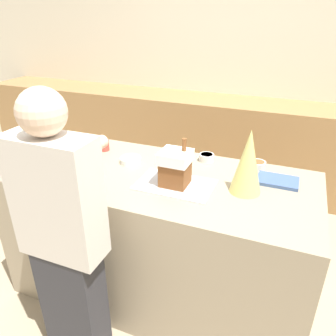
{
  "coord_description": "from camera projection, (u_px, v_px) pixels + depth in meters",
  "views": [
    {
      "loc": [
        0.72,
        -1.6,
        1.81
      ],
      "look_at": [
        0.07,
        0.0,
        0.98
      ],
      "focal_mm": 35.0,
      "sensor_mm": 36.0,
      "label": 1
    }
  ],
  "objects": [
    {
      "name": "back_cabinet_block",
      "position": [
        222.0,
        142.0,
        3.67
      ],
      "size": [
        6.0,
        0.6,
        0.95
      ],
      "color": "#9E7547",
      "rests_on": "ground_plane"
    },
    {
      "name": "wall_back",
      "position": [
        234.0,
        62.0,
        3.58
      ],
      "size": [
        8.0,
        0.05,
        2.6
      ],
      "color": "beige",
      "rests_on": "ground_plane"
    },
    {
      "name": "candy_bowl_behind_tray",
      "position": [
        131.0,
        160.0,
        2.11
      ],
      "size": [
        0.13,
        0.13,
        0.04
      ],
      "color": "white",
      "rests_on": "kitchen_island"
    },
    {
      "name": "person",
      "position": [
        65.0,
        242.0,
        1.58
      ],
      "size": [
        0.41,
        0.51,
        1.55
      ],
      "color": "#333338",
      "rests_on": "ground_plane"
    },
    {
      "name": "candy_bowl_front_corner",
      "position": [
        185.0,
        155.0,
        2.17
      ],
      "size": [
        0.09,
        0.09,
        0.04
      ],
      "color": "white",
      "rests_on": "kitchen_island"
    },
    {
      "name": "cookbook",
      "position": [
        278.0,
        181.0,
        1.88
      ],
      "size": [
        0.23,
        0.16,
        0.02
      ],
      "color": "#3F598C",
      "rests_on": "kitchen_island"
    },
    {
      "name": "kitchen_island",
      "position": [
        158.0,
        237.0,
        2.17
      ],
      "size": [
        1.89,
        0.83,
        0.92
      ],
      "color": "gray",
      "rests_on": "ground_plane"
    },
    {
      "name": "decorative_tree",
      "position": [
        248.0,
        162.0,
        1.71
      ],
      "size": [
        0.17,
        0.17,
        0.36
      ],
      "color": "#DBD675",
      "rests_on": "kitchen_island"
    },
    {
      "name": "mug",
      "position": [
        104.0,
        145.0,
        2.3
      ],
      "size": [
        0.07,
        0.07,
        0.08
      ],
      "color": "#B24238",
      "rests_on": "kitchen_island"
    },
    {
      "name": "baking_tray",
      "position": [
        175.0,
        185.0,
        1.85
      ],
      "size": [
        0.43,
        0.28,
        0.01
      ],
      "color": "silver",
      "rests_on": "kitchen_island"
    },
    {
      "name": "candy_bowl_far_left",
      "position": [
        207.0,
        157.0,
        2.14
      ],
      "size": [
        0.1,
        0.1,
        0.05
      ],
      "color": "silver",
      "rests_on": "kitchen_island"
    },
    {
      "name": "candy_bowl_center_rear",
      "position": [
        258.0,
        165.0,
        2.04
      ],
      "size": [
        0.1,
        0.1,
        0.05
      ],
      "color": "silver",
      "rests_on": "kitchen_island"
    },
    {
      "name": "gingerbread_house",
      "position": [
        175.0,
        167.0,
        1.8
      ],
      "size": [
        0.17,
        0.16,
        0.27
      ],
      "color": "brown",
      "rests_on": "baking_tray"
    },
    {
      "name": "ground_plane",
      "position": [
        159.0,
        288.0,
        2.37
      ],
      "size": [
        12.0,
        12.0,
        0.0
      ],
      "primitive_type": "plane",
      "color": "tan"
    }
  ]
}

